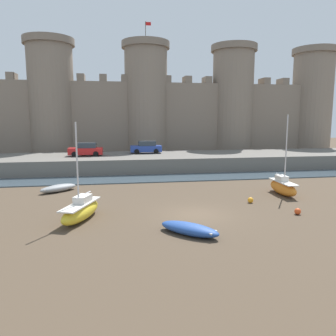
{
  "coord_description": "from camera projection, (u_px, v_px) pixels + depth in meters",
  "views": [
    {
      "loc": [
        -5.28,
        -20.43,
        6.3
      ],
      "look_at": [
        -1.13,
        4.52,
        2.5
      ],
      "focal_mm": 35.0,
      "sensor_mm": 36.0,
      "label": 1
    }
  ],
  "objects": [
    {
      "name": "car_quay_east",
      "position": [
        86.0,
        150.0,
        40.23
      ],
      "size": [
        4.13,
        1.95,
        1.62
      ],
      "color": "red",
      "rests_on": "quay_road"
    },
    {
      "name": "rowboat_midflat_right",
      "position": [
        189.0,
        229.0,
        17.98
      ],
      "size": [
        3.45,
        3.36,
        0.63
      ],
      "color": "#234793",
      "rests_on": "ground"
    },
    {
      "name": "car_quay_centre_west",
      "position": [
        146.0,
        147.0,
        43.43
      ],
      "size": [
        4.13,
        1.95,
        1.62
      ],
      "color": "#263F99",
      "rests_on": "quay_road"
    },
    {
      "name": "mooring_buoy_off_centre",
      "position": [
        251.0,
        200.0,
        24.78
      ],
      "size": [
        0.42,
        0.42,
        0.42
      ],
      "primitive_type": "sphere",
      "color": "orange",
      "rests_on": "ground"
    },
    {
      "name": "water_channel",
      "position": [
        165.0,
        178.0,
        34.94
      ],
      "size": [
        80.0,
        4.5,
        0.1
      ],
      "primitive_type": "cube",
      "color": "#3D4C56",
      "rests_on": "ground"
    },
    {
      "name": "quay_road",
      "position": [
        156.0,
        162.0,
        41.89
      ],
      "size": [
        69.73,
        10.0,
        1.78
      ],
      "primitive_type": "cube",
      "color": "#666059",
      "rests_on": "ground"
    },
    {
      "name": "sailboat_near_channel_left",
      "position": [
        81.0,
        210.0,
        20.5
      ],
      "size": [
        2.69,
        4.6,
        6.13
      ],
      "color": "yellow",
      "rests_on": "ground"
    },
    {
      "name": "castle",
      "position": [
        146.0,
        107.0,
        52.27
      ],
      "size": [
        65.2,
        7.47,
        21.14
      ],
      "color": "gray",
      "rests_on": "ground"
    },
    {
      "name": "rowboat_midflat_centre",
      "position": [
        58.0,
        188.0,
        28.56
      ],
      "size": [
        3.3,
        2.97,
        0.63
      ],
      "color": "gray",
      "rests_on": "ground"
    },
    {
      "name": "sailboat_foreground_centre",
      "position": [
        283.0,
        187.0,
        27.4
      ],
      "size": [
        1.21,
        4.08,
        6.66
      ],
      "color": "orange",
      "rests_on": "ground"
    },
    {
      "name": "ground_plane",
      "position": [
        196.0,
        215.0,
        21.72
      ],
      "size": [
        160.0,
        160.0,
        0.0
      ],
      "primitive_type": "plane",
      "color": "#4C3D2D"
    },
    {
      "name": "mooring_buoy_mid_mud",
      "position": [
        298.0,
        211.0,
        21.76
      ],
      "size": [
        0.43,
        0.43,
        0.43
      ],
      "primitive_type": "sphere",
      "color": "#E04C1E",
      "rests_on": "ground"
    }
  ]
}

